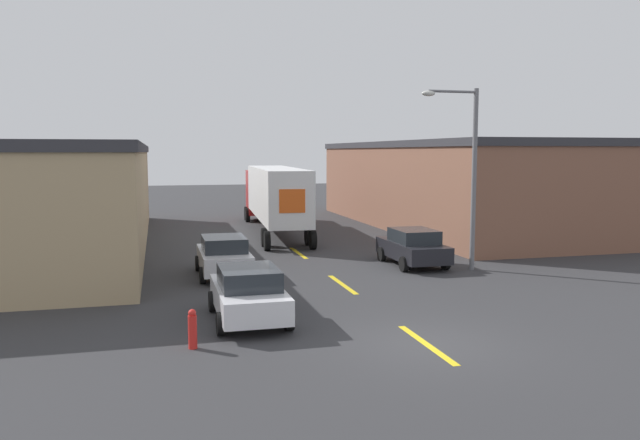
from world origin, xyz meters
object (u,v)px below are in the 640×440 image
object	(u,v)px
semi_truck	(273,193)
parked_car_left_near	(249,293)
parked_car_right_mid	(413,247)
parked_car_left_far	(224,256)
fire_hydrant	(193,329)
street_lamp	(468,165)

from	to	relation	value
semi_truck	parked_car_left_near	bearing A→B (deg)	-98.60
parked_car_right_mid	parked_car_left_near	xyz separation A→B (m)	(-8.17, -7.10, 0.00)
parked_car_left_far	fire_hydrant	world-z (taller)	parked_car_left_far
semi_truck	fire_hydrant	xyz separation A→B (m)	(-6.10, -22.04, -1.89)
semi_truck	fire_hydrant	size ratio (longest dim) A/B	16.22
parked_car_left_far	fire_hydrant	xyz separation A→B (m)	(-1.72, -9.04, -0.32)
street_lamp	fire_hydrant	xyz separation A→B (m)	(-11.59, -7.79, -3.86)
semi_truck	parked_car_left_far	size ratio (longest dim) A/B	3.89
parked_car_right_mid	street_lamp	bearing A→B (deg)	-41.80
semi_truck	street_lamp	xyz separation A→B (m)	(5.49, -14.25, 1.97)
parked_car_left_near	street_lamp	distance (m)	11.88
parked_car_left_near	semi_truck	bearing A→B (deg)	77.55
parked_car_right_mid	parked_car_left_far	size ratio (longest dim) A/B	1.00
parked_car_left_far	parked_car_left_near	bearing A→B (deg)	-90.00
parked_car_left_near	street_lamp	world-z (taller)	street_lamp
semi_truck	fire_hydrant	distance (m)	22.95
parked_car_left_near	fire_hydrant	distance (m)	2.83
parked_car_left_far	street_lamp	world-z (taller)	street_lamp
street_lamp	fire_hydrant	size ratio (longest dim) A/B	7.41
parked_car_left_far	parked_car_right_mid	bearing A→B (deg)	1.94
semi_truck	parked_car_left_far	distance (m)	13.81
parked_car_left_near	fire_hydrant	bearing A→B (deg)	-127.89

